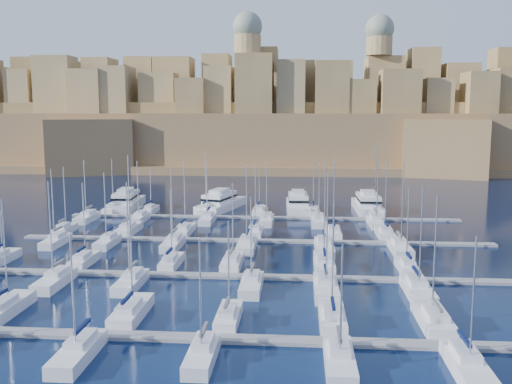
# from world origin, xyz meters

# --- Properties ---
(ground) EXTENTS (600.00, 600.00, 0.00)m
(ground) POSITION_xyz_m (0.00, 0.00, 0.00)
(ground) COLOR black
(ground) RESTS_ON ground
(pontoon_near) EXTENTS (84.00, 2.00, 0.40)m
(pontoon_near) POSITION_xyz_m (0.00, -34.00, 0.20)
(pontoon_near) COLOR slate
(pontoon_near) RESTS_ON ground
(pontoon_mid_near) EXTENTS (84.00, 2.00, 0.40)m
(pontoon_mid_near) POSITION_xyz_m (0.00, -12.00, 0.20)
(pontoon_mid_near) COLOR slate
(pontoon_mid_near) RESTS_ON ground
(pontoon_mid_far) EXTENTS (84.00, 2.00, 0.40)m
(pontoon_mid_far) POSITION_xyz_m (0.00, 10.00, 0.20)
(pontoon_mid_far) COLOR slate
(pontoon_mid_far) RESTS_ON ground
(pontoon_far) EXTENTS (84.00, 2.00, 0.40)m
(pontoon_far) POSITION_xyz_m (0.00, 32.00, 0.20)
(pontoon_far) COLOR slate
(pontoon_far) RESTS_ON ground
(sailboat_1) EXTENTS (2.87, 9.56, 13.58)m
(sailboat_1) POSITION_xyz_m (-25.61, -28.34, 0.74)
(sailboat_1) COLOR silver
(sailboat_1) RESTS_ON ground
(sailboat_2) EXTENTS (2.85, 9.51, 14.90)m
(sailboat_2) POSITION_xyz_m (-10.84, -28.36, 0.75)
(sailboat_2) COLOR silver
(sailboat_2) RESTS_ON ground
(sailboat_3) EXTENTS (2.43, 8.10, 11.64)m
(sailboat_3) POSITION_xyz_m (0.33, -29.05, 0.71)
(sailboat_3) COLOR silver
(sailboat_3) RESTS_ON ground
(sailboat_4) EXTENTS (2.81, 9.35, 13.53)m
(sailboat_4) POSITION_xyz_m (11.72, -28.44, 0.74)
(sailboat_4) COLOR silver
(sailboat_4) RESTS_ON ground
(sailboat_5) EXTENTS (3.00, 10.01, 14.55)m
(sailboat_5) POSITION_xyz_m (22.69, -28.12, 0.76)
(sailboat_5) COLOR silver
(sailboat_5) RESTS_ON ground
(sailboat_8) EXTENTS (2.72, 9.06, 12.50)m
(sailboat_8) POSITION_xyz_m (-12.63, -39.42, 0.73)
(sailboat_8) COLOR silver
(sailboat_8) RESTS_ON ground
(sailboat_9) EXTENTS (2.47, 8.22, 12.27)m
(sailboat_9) POSITION_xyz_m (-0.89, -39.01, 0.72)
(sailboat_9) COLOR silver
(sailboat_9) RESTS_ON ground
(sailboat_10) EXTENTS (2.66, 8.88, 11.95)m
(sailboat_10) POSITION_xyz_m (11.80, -39.32, 0.72)
(sailboat_10) COLOR silver
(sailboat_10) RESTS_ON ground
(sailboat_11) EXTENTS (2.81, 9.37, 12.95)m
(sailboat_11) POSITION_xyz_m (23.09, -39.57, 0.74)
(sailboat_11) COLOR silver
(sailboat_11) RESTS_ON ground
(sailboat_12) EXTENTS (2.51, 8.38, 12.25)m
(sailboat_12) POSITION_xyz_m (-37.71, -6.92, 0.72)
(sailboat_12) COLOR silver
(sailboat_12) RESTS_ON ground
(sailboat_13) EXTENTS (2.41, 8.05, 12.78)m
(sailboat_13) POSITION_xyz_m (-24.48, -7.08, 0.73)
(sailboat_13) COLOR silver
(sailboat_13) RESTS_ON ground
(sailboat_14) EXTENTS (2.38, 7.94, 12.00)m
(sailboat_14) POSITION_xyz_m (-11.08, -7.14, 0.72)
(sailboat_14) COLOR silver
(sailboat_14) RESTS_ON ground
(sailboat_15) EXTENTS (2.78, 9.26, 12.86)m
(sailboat_15) POSITION_xyz_m (-1.91, -6.49, 0.74)
(sailboat_15) COLOR silver
(sailboat_15) RESTS_ON ground
(sailboat_16) EXTENTS (2.99, 9.96, 16.33)m
(sailboat_16) POSITION_xyz_m (11.75, -6.14, 0.77)
(sailboat_16) COLOR silver
(sailboat_16) RESTS_ON ground
(sailboat_17) EXTENTS (2.42, 8.06, 12.63)m
(sailboat_17) POSITION_xyz_m (23.69, -7.08, 0.72)
(sailboat_17) COLOR silver
(sailboat_17) RESTS_ON ground
(sailboat_19) EXTENTS (2.76, 9.19, 14.44)m
(sailboat_19) POSITION_xyz_m (-24.50, -17.48, 0.75)
(sailboat_19) COLOR silver
(sailboat_19) RESTS_ON ground
(sailboat_20) EXTENTS (2.69, 8.98, 14.44)m
(sailboat_20) POSITION_xyz_m (-14.17, -17.38, 0.75)
(sailboat_20) COLOR silver
(sailboat_20) RESTS_ON ground
(sailboat_21) EXTENTS (2.66, 8.87, 12.73)m
(sailboat_21) POSITION_xyz_m (1.88, -17.32, 0.73)
(sailboat_21) COLOR silver
(sailboat_21) RESTS_ON ground
(sailboat_22) EXTENTS (3.01, 10.04, 15.91)m
(sailboat_22) POSITION_xyz_m (11.51, -17.90, 0.77)
(sailboat_22) COLOR silver
(sailboat_22) RESTS_ON ground
(sailboat_23) EXTENTS (2.98, 9.94, 14.29)m
(sailboat_23) POSITION_xyz_m (23.08, -17.85, 0.75)
(sailboat_23) COLOR silver
(sailboat_23) RESTS_ON ground
(sailboat_24) EXTENTS (2.24, 7.47, 12.87)m
(sailboat_24) POSITION_xyz_m (-36.61, 14.64, 0.73)
(sailboat_24) COLOR silver
(sailboat_24) RESTS_ON ground
(sailboat_25) EXTENTS (2.87, 9.56, 15.13)m
(sailboat_25) POSITION_xyz_m (-24.42, 15.66, 0.76)
(sailboat_25) COLOR silver
(sailboat_25) RESTS_ON ground
(sailboat_26) EXTENTS (2.75, 9.16, 13.99)m
(sailboat_26) POSITION_xyz_m (-13.65, 15.47, 0.74)
(sailboat_26) COLOR silver
(sailboat_26) RESTS_ON ground
(sailboat_27) EXTENTS (2.68, 8.93, 13.80)m
(sailboat_27) POSITION_xyz_m (-0.21, 15.35, 0.74)
(sailboat_27) COLOR silver
(sailboat_27) RESTS_ON ground
(sailboat_28) EXTENTS (2.67, 8.91, 14.92)m
(sailboat_28) POSITION_xyz_m (14.35, 15.34, 0.75)
(sailboat_28) COLOR silver
(sailboat_28) RESTS_ON ground
(sailboat_29) EXTENTS (2.78, 9.27, 14.60)m
(sailboat_29) POSITION_xyz_m (23.82, 15.52, 0.75)
(sailboat_29) COLOR silver
(sailboat_29) RESTS_ON ground
(sailboat_30) EXTENTS (2.57, 8.56, 13.67)m
(sailboat_30) POSITION_xyz_m (-34.13, 4.83, 0.74)
(sailboat_30) COLOR silver
(sailboat_30) RESTS_ON ground
(sailboat_31) EXTENTS (2.49, 8.31, 13.12)m
(sailboat_31) POSITION_xyz_m (-25.00, 4.95, 0.73)
(sailboat_31) COLOR silver
(sailboat_31) RESTS_ON ground
(sailboat_32) EXTENTS (2.73, 9.10, 13.94)m
(sailboat_32) POSITION_xyz_m (-13.39, 4.56, 0.74)
(sailboat_32) COLOR silver
(sailboat_32) RESTS_ON ground
(sailboat_33) EXTENTS (2.97, 9.90, 14.69)m
(sailboat_33) POSITION_xyz_m (-0.72, 4.17, 0.76)
(sailboat_33) COLOR silver
(sailboat_33) RESTS_ON ground
(sailboat_34) EXTENTS (3.10, 10.32, 15.00)m
(sailboat_34) POSITION_xyz_m (12.18, 3.96, 0.76)
(sailboat_34) COLOR silver
(sailboat_34) RESTS_ON ground
(sailboat_35) EXTENTS (2.94, 9.81, 15.38)m
(sailboat_35) POSITION_xyz_m (24.66, 4.22, 0.76)
(sailboat_35) COLOR silver
(sailboat_35) RESTS_ON ground
(sailboat_36) EXTENTS (2.57, 8.57, 12.57)m
(sailboat_36) POSITION_xyz_m (-34.84, 37.17, 0.73)
(sailboat_36) COLOR silver
(sailboat_36) RESTS_ON ground
(sailboat_37) EXTENTS (2.31, 7.71, 10.81)m
(sailboat_37) POSITION_xyz_m (-25.84, 36.75, 0.70)
(sailboat_37) COLOR silver
(sailboat_37) RESTS_ON ground
(sailboat_38) EXTENTS (2.61, 8.69, 14.26)m
(sailboat_38) POSITION_xyz_m (-13.23, 37.23, 0.74)
(sailboat_38) COLOR silver
(sailboat_38) RESTS_ON ground
(sailboat_39) EXTENTS (2.63, 8.75, 11.96)m
(sailboat_39) POSITION_xyz_m (-1.04, 37.26, 0.72)
(sailboat_39) COLOR silver
(sailboat_39) RESTS_ON ground
(sailboat_40) EXTENTS (2.83, 9.45, 13.13)m
(sailboat_40) POSITION_xyz_m (11.11, 37.60, 0.74)
(sailboat_40) COLOR silver
(sailboat_40) RESTS_ON ground
(sailboat_41) EXTENTS (3.01, 10.05, 16.41)m
(sailboat_41) POSITION_xyz_m (24.83, 37.90, 0.77)
(sailboat_41) COLOR silver
(sailboat_41) RESTS_ON ground
(sailboat_42) EXTENTS (2.77, 9.24, 13.27)m
(sailboat_42) POSITION_xyz_m (-36.78, 26.50, 0.74)
(sailboat_42) COLOR silver
(sailboat_42) RESTS_ON ground
(sailboat_43) EXTENTS (2.61, 8.71, 13.11)m
(sailboat_43) POSITION_xyz_m (-25.59, 26.75, 0.73)
(sailboat_43) COLOR silver
(sailboat_43) RESTS_ON ground
(sailboat_44) EXTENTS (2.60, 8.66, 13.20)m
(sailboat_44) POSITION_xyz_m (-11.08, 26.78, 0.73)
(sailboat_44) COLOR silver
(sailboat_44) RESTS_ON ground
(sailboat_45) EXTENTS (2.75, 9.16, 13.26)m
(sailboat_45) POSITION_xyz_m (1.29, 26.54, 0.74)
(sailboat_45) COLOR silver
(sailboat_45) RESTS_ON ground
(sailboat_46) EXTENTS (2.85, 9.51, 12.89)m
(sailboat_46) POSITION_xyz_m (11.94, 26.36, 0.74)
(sailboat_46) COLOR silver
(sailboat_46) RESTS_ON ground
(sailboat_47) EXTENTS (2.98, 9.94, 13.66)m
(sailboat_47) POSITION_xyz_m (23.58, 26.15, 0.75)
(sailboat_47) COLOR silver
(sailboat_47) RESTS_ON ground
(motor_yacht_a) EXTENTS (6.39, 17.93, 5.25)m
(motor_yacht_a) POSITION_xyz_m (-32.97, 41.97, 1.73)
(motor_yacht_a) COLOR silver
(motor_yacht_a) RESTS_ON ground
(motor_yacht_b) EXTENTS (10.34, 19.26, 5.25)m
(motor_yacht_b) POSITION_xyz_m (-10.50, 42.38, 1.73)
(motor_yacht_b) COLOR silver
(motor_yacht_b) RESTS_ON ground
(motor_yacht_c) EXTENTS (5.77, 17.24, 5.25)m
(motor_yacht_c) POSITION_xyz_m (7.67, 41.69, 1.73)
(motor_yacht_c) COLOR silver
(motor_yacht_c) RESTS_ON ground
(motor_yacht_d) EXTENTS (5.82, 18.29, 5.25)m
(motor_yacht_d) POSITION_xyz_m (23.74, 42.23, 1.73)
(motor_yacht_d) COLOR silver
(motor_yacht_d) RESTS_ON ground
(fortified_city) EXTENTS (460.00, 108.95, 59.52)m
(fortified_city) POSITION_xyz_m (-0.19, 155.26, 14.74)
(fortified_city) COLOR brown
(fortified_city) RESTS_ON ground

